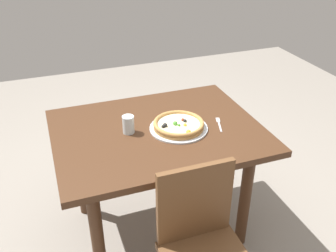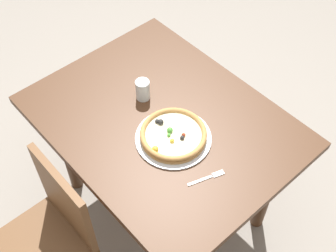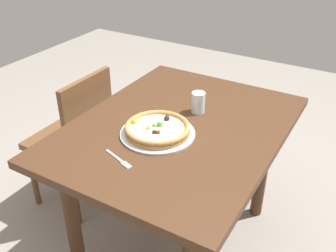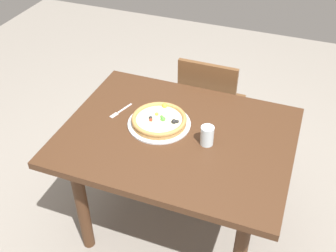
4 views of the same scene
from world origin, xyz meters
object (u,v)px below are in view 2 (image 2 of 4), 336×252
Objects in this scene: chair_near at (50,237)px; plate at (173,138)px; fork at (209,177)px; drinking_glass at (143,90)px; dining_table at (163,134)px; pizza at (173,135)px.

plate is (0.12, 0.64, 0.28)m from chair_near.
fork is 1.55× the size of drinking_glass.
plate is at bearing 102.57° from fork.
dining_table is 0.19m from pizza.
drinking_glass is (-0.53, 0.09, 0.05)m from fork.
chair_near reaches higher than plate.
fork is (0.25, -0.03, -0.00)m from plate.
chair_near is at bearing 167.42° from fork.
dining_table is 0.39m from fork.
drinking_glass is (-0.17, 0.70, 0.33)m from chair_near.
plate is 2.10× the size of fork.
chair_near is 8.42× the size of drinking_glass.
dining_table is 7.42× the size of fork.
pizza is 0.29m from drinking_glass.
chair_near is at bearing -76.53° from drinking_glass.
plate is 0.29m from drinking_glass.
plate is 0.03m from pizza.
pizza is (0.12, -0.04, 0.14)m from dining_table.
chair_near reaches higher than fork.
chair_near is 5.44× the size of fork.
chair_near is at bearing -89.96° from dining_table.
dining_table is at bearing -7.02° from drinking_glass.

